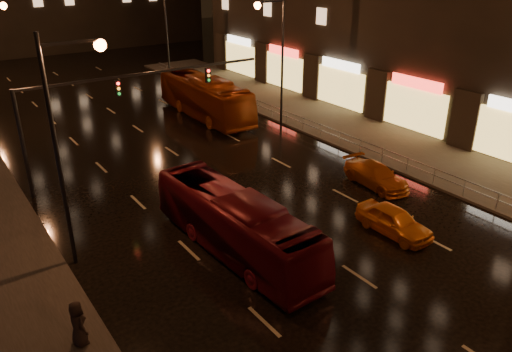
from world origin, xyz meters
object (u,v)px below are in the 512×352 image
at_px(bus_red, 235,223).
at_px(taxi_far, 376,175).
at_px(pedestrian_c, 78,324).
at_px(taxi_near, 394,221).
at_px(bus_curb, 205,97).

distance_m(bus_red, taxi_far, 10.77).
bearing_deg(pedestrian_c, taxi_near, -103.83).
relative_size(bus_red, taxi_near, 2.58).
xyz_separation_m(bus_red, taxi_far, (10.67, 1.27, -0.80)).
bearing_deg(bus_red, pedestrian_c, -166.99).
height_order(bus_red, taxi_near, bus_red).
relative_size(taxi_near, pedestrian_c, 2.32).
bearing_deg(bus_curb, taxi_far, -83.39).
relative_size(bus_red, taxi_far, 2.32).
bearing_deg(taxi_far, pedestrian_c, -164.73).
height_order(taxi_near, pedestrian_c, pedestrian_c).
distance_m(bus_red, pedestrian_c, 8.08).
distance_m(taxi_far, pedestrian_c, 18.76).
distance_m(taxi_near, taxi_far, 5.54).
bearing_deg(taxi_near, taxi_far, 51.13).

